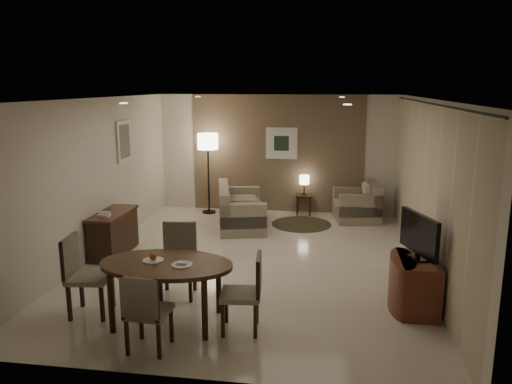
% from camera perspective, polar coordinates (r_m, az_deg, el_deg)
% --- Properties ---
extents(room_shell, '(5.50, 7.00, 2.70)m').
position_cam_1_polar(room_shell, '(8.53, 0.20, 1.60)').
color(room_shell, beige).
rests_on(room_shell, ground).
extents(taupe_accent, '(3.96, 0.03, 2.70)m').
position_cam_1_polar(taupe_accent, '(11.55, 2.44, 4.37)').
color(taupe_accent, brown).
rests_on(taupe_accent, wall_back).
extents(curtain_wall, '(0.08, 6.70, 2.58)m').
position_cam_1_polar(curtain_wall, '(8.18, 18.67, 0.28)').
color(curtain_wall, beige).
rests_on(curtain_wall, wall_right).
extents(curtain_rod, '(0.03, 6.80, 0.03)m').
position_cam_1_polar(curtain_rod, '(8.03, 19.32, 9.54)').
color(curtain_rod, black).
rests_on(curtain_rod, wall_right).
extents(art_back_frame, '(0.72, 0.03, 0.72)m').
position_cam_1_polar(art_back_frame, '(11.48, 2.93, 5.58)').
color(art_back_frame, silver).
rests_on(art_back_frame, wall_back).
extents(art_back_canvas, '(0.34, 0.01, 0.34)m').
position_cam_1_polar(art_back_canvas, '(11.47, 2.93, 5.57)').
color(art_back_canvas, '#1B301A').
rests_on(art_back_canvas, wall_back).
extents(art_left_frame, '(0.03, 0.60, 0.80)m').
position_cam_1_polar(art_left_frame, '(9.97, -14.84, 5.63)').
color(art_left_frame, silver).
rests_on(art_left_frame, wall_left).
extents(art_left_canvas, '(0.01, 0.46, 0.64)m').
position_cam_1_polar(art_left_canvas, '(9.96, -14.76, 5.63)').
color(art_left_canvas, gray).
rests_on(art_left_canvas, wall_left).
extents(downlight_nl, '(0.10, 0.10, 0.01)m').
position_cam_1_polar(downlight_nl, '(6.64, -14.91, 9.78)').
color(downlight_nl, white).
rests_on(downlight_nl, ceiling).
extents(downlight_nr, '(0.10, 0.10, 0.01)m').
position_cam_1_polar(downlight_nr, '(6.10, 10.41, 9.81)').
color(downlight_nr, white).
rests_on(downlight_nr, ceiling).
extents(downlight_fl, '(0.10, 0.10, 0.01)m').
position_cam_1_polar(downlight_fl, '(10.04, -6.67, 10.78)').
color(downlight_fl, white).
rests_on(downlight_fl, ceiling).
extents(downlight_fr, '(0.10, 0.10, 0.01)m').
position_cam_1_polar(downlight_fr, '(9.70, 9.80, 10.64)').
color(downlight_fr, white).
rests_on(downlight_fr, ceiling).
extents(console_desk, '(0.48, 1.20, 0.75)m').
position_cam_1_polar(console_desk, '(9.08, -15.97, -4.55)').
color(console_desk, '#492A17').
rests_on(console_desk, floor).
extents(telephone, '(0.20, 0.14, 0.09)m').
position_cam_1_polar(telephone, '(8.71, -16.94, -2.42)').
color(telephone, white).
rests_on(telephone, console_desk).
extents(tv_cabinet, '(0.48, 0.90, 0.70)m').
position_cam_1_polar(tv_cabinet, '(6.99, 17.94, -9.99)').
color(tv_cabinet, brown).
rests_on(tv_cabinet, floor).
extents(flat_tv, '(0.36, 0.85, 0.60)m').
position_cam_1_polar(flat_tv, '(6.77, 18.14, -4.72)').
color(flat_tv, black).
rests_on(flat_tv, tv_cabinet).
extents(dining_table, '(1.66, 1.04, 0.78)m').
position_cam_1_polar(dining_table, '(6.40, -10.12, -11.27)').
color(dining_table, '#492A17').
rests_on(dining_table, floor).
extents(chair_near, '(0.47, 0.47, 0.93)m').
position_cam_1_polar(chair_near, '(5.81, -12.16, -13.08)').
color(chair_near, gray).
rests_on(chair_near, floor).
extents(chair_far, '(0.55, 0.55, 1.02)m').
position_cam_1_polar(chair_far, '(7.08, -8.96, -7.86)').
color(chair_far, gray).
rests_on(chair_far, floor).
extents(chair_left, '(0.56, 0.56, 1.04)m').
position_cam_1_polar(chair_left, '(6.81, -18.45, -9.10)').
color(chair_left, gray).
rests_on(chair_left, floor).
extents(chair_right, '(0.50, 0.50, 0.95)m').
position_cam_1_polar(chair_right, '(6.08, -1.81, -11.50)').
color(chair_right, gray).
rests_on(chair_right, floor).
extents(plate_a, '(0.26, 0.26, 0.02)m').
position_cam_1_polar(plate_a, '(6.36, -11.66, -7.66)').
color(plate_a, white).
rests_on(plate_a, dining_table).
extents(plate_b, '(0.26, 0.26, 0.02)m').
position_cam_1_polar(plate_b, '(6.15, -8.44, -8.24)').
color(plate_b, white).
rests_on(plate_b, dining_table).
extents(fruit_apple, '(0.09, 0.09, 0.09)m').
position_cam_1_polar(fruit_apple, '(6.34, -11.68, -7.21)').
color(fruit_apple, '#AB4313').
rests_on(fruit_apple, plate_a).
extents(napkin, '(0.12, 0.08, 0.03)m').
position_cam_1_polar(napkin, '(6.14, -8.45, -8.04)').
color(napkin, white).
rests_on(napkin, plate_b).
extents(round_rug, '(1.27, 1.27, 0.01)m').
position_cam_1_polar(round_rug, '(10.70, 5.21, -3.66)').
color(round_rug, '#3D3422').
rests_on(round_rug, floor).
extents(sofa, '(1.98, 1.30, 0.86)m').
position_cam_1_polar(sofa, '(10.45, -1.70, -1.61)').
color(sofa, gray).
rests_on(sofa, floor).
extents(armchair, '(1.04, 1.09, 0.84)m').
position_cam_1_polar(armchair, '(11.08, 11.43, -1.08)').
color(armchair, gray).
rests_on(armchair, floor).
extents(side_table, '(0.36, 0.36, 0.46)m').
position_cam_1_polar(side_table, '(11.48, 5.49, -1.43)').
color(side_table, black).
rests_on(side_table, floor).
extents(table_lamp, '(0.22, 0.22, 0.50)m').
position_cam_1_polar(table_lamp, '(11.37, 5.54, 0.91)').
color(table_lamp, '#FFEAC1').
rests_on(table_lamp, side_table).
extents(floor_lamp, '(0.47, 0.47, 1.84)m').
position_cam_1_polar(floor_lamp, '(11.47, -5.46, 2.10)').
color(floor_lamp, '#FFE5B7').
rests_on(floor_lamp, floor).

